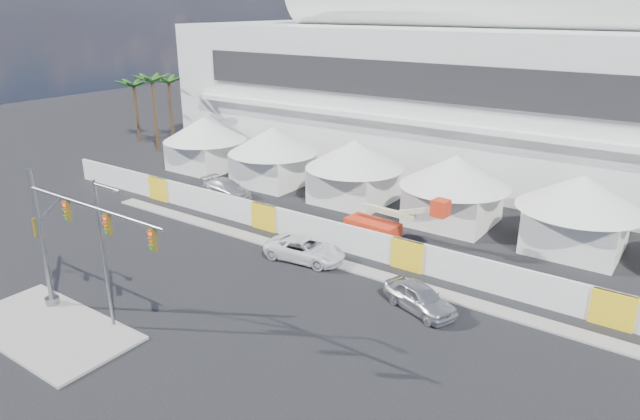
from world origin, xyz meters
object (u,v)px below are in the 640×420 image
Objects in this scene: sedan_silver at (420,297)px; boom_lift at (382,225)px; streetlight_median at (105,246)px; pickup_curb at (305,249)px; lot_car_c at (226,188)px; traffic_mast at (63,241)px.

boom_lift reaches higher than sedan_silver.
streetlight_median is at bearing 151.96° from sedan_silver.
streetlight_median is (-3.07, -12.60, 3.97)m from pickup_curb.
streetlight_median is at bearing -143.60° from lot_car_c.
sedan_silver is 24.35m from lot_car_c.
lot_car_c is 16.08m from boom_lift.
pickup_curb is at bearing -108.58° from lot_car_c.
boom_lift is at bearing 73.83° from streetlight_median.
sedan_silver is at bearing 37.74° from traffic_mast.
streetlight_median is at bearing 159.06° from pickup_curb.
traffic_mast reaches higher than boom_lift.
lot_car_c is at bearing -177.23° from boom_lift.
boom_lift is (8.16, 19.36, -3.46)m from traffic_mast.
pickup_curb is 6.58m from boom_lift.
boom_lift reaches higher than pickup_curb.
sedan_silver is 0.84× the size of pickup_curb.
lot_car_c is at bearing 56.57° from pickup_curb.
boom_lift is at bearing -28.33° from pickup_curb.
traffic_mast reaches higher than pickup_curb.
boom_lift is (2.36, 6.13, 0.32)m from pickup_curb.
streetlight_median is (2.73, 0.63, 0.19)m from traffic_mast.
pickup_curb is 0.51× the size of traffic_mast.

